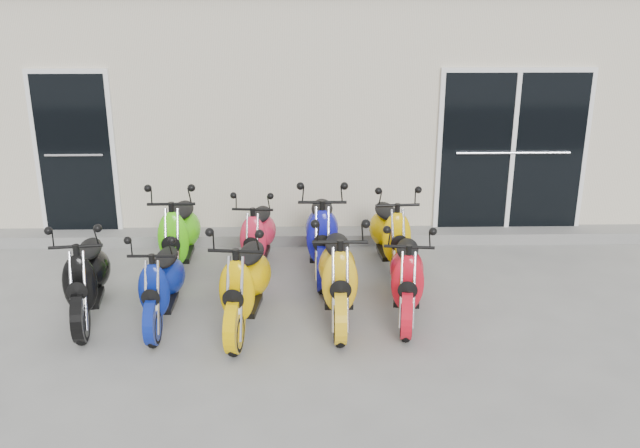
# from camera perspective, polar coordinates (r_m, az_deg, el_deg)

# --- Properties ---
(ground) EXTENTS (80.00, 80.00, 0.00)m
(ground) POSITION_cam_1_polar(r_m,az_deg,el_deg) (7.86, 0.09, -6.63)
(ground) COLOR gray
(ground) RESTS_ON ground
(building) EXTENTS (14.00, 6.00, 3.20)m
(building) POSITION_cam_1_polar(r_m,az_deg,el_deg) (12.40, -0.45, 10.85)
(building) COLOR beige
(building) RESTS_ON ground
(front_step) EXTENTS (14.00, 0.40, 0.15)m
(front_step) POSITION_cam_1_polar(r_m,az_deg,el_deg) (9.69, -0.17, -0.97)
(front_step) COLOR gray
(front_step) RESTS_ON ground
(door_left) EXTENTS (1.07, 0.08, 2.22)m
(door_left) POSITION_cam_1_polar(r_m,az_deg,el_deg) (9.96, -19.03, 5.66)
(door_left) COLOR black
(door_left) RESTS_ON front_step
(door_right) EXTENTS (2.02, 0.08, 2.22)m
(door_right) POSITION_cam_1_polar(r_m,az_deg,el_deg) (9.88, 15.15, 5.94)
(door_right) COLOR black
(door_right) RESTS_ON front_step
(scooter_front_black) EXTENTS (0.79, 1.67, 1.18)m
(scooter_front_black) POSITION_cam_1_polar(r_m,az_deg,el_deg) (7.75, -18.25, -3.27)
(scooter_front_black) COLOR black
(scooter_front_black) RESTS_ON ground
(scooter_front_blue) EXTENTS (0.55, 1.49, 1.09)m
(scooter_front_blue) POSITION_cam_1_polar(r_m,az_deg,el_deg) (7.48, -12.60, -3.94)
(scooter_front_blue) COLOR navy
(scooter_front_blue) RESTS_ON ground
(scooter_front_orange_a) EXTENTS (0.79, 1.72, 1.23)m
(scooter_front_orange_a) POSITION_cam_1_polar(r_m,az_deg,el_deg) (7.22, -6.03, -3.87)
(scooter_front_orange_a) COLOR #E8B200
(scooter_front_orange_a) RESTS_ON ground
(scooter_front_orange_b) EXTENTS (0.63, 1.70, 1.25)m
(scooter_front_orange_b) POSITION_cam_1_polar(r_m,az_deg,el_deg) (7.35, 1.48, -3.19)
(scooter_front_orange_b) COLOR yellow
(scooter_front_orange_b) RESTS_ON ground
(scooter_front_red) EXTENTS (0.76, 1.62, 1.15)m
(scooter_front_red) POSITION_cam_1_polar(r_m,az_deg,el_deg) (7.47, 7.01, -3.38)
(scooter_front_red) COLOR red
(scooter_front_red) RESTS_ON ground
(scooter_back_green) EXTENTS (0.64, 1.70, 1.25)m
(scooter_back_green) POSITION_cam_1_polar(r_m,az_deg,el_deg) (8.63, -11.25, -0.08)
(scooter_back_green) COLOR #4ADB0F
(scooter_back_green) RESTS_ON ground
(scooter_back_red) EXTENTS (0.66, 1.53, 1.10)m
(scooter_back_red) POSITION_cam_1_polar(r_m,az_deg,el_deg) (8.63, -5.01, -0.27)
(scooter_back_red) COLOR red
(scooter_back_red) RESTS_ON ground
(scooter_back_blue) EXTENTS (0.66, 1.73, 1.27)m
(scooter_back_blue) POSITION_cam_1_polar(r_m,az_deg,el_deg) (8.48, 0.17, 0.04)
(scooter_back_blue) COLOR #12149E
(scooter_back_blue) RESTS_ON ground
(scooter_back_yellow) EXTENTS (0.70, 1.65, 1.19)m
(scooter_back_yellow) POSITION_cam_1_polar(r_m,az_deg,el_deg) (8.61, 5.66, -0.06)
(scooter_back_yellow) COLOR #E8B300
(scooter_back_yellow) RESTS_ON ground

